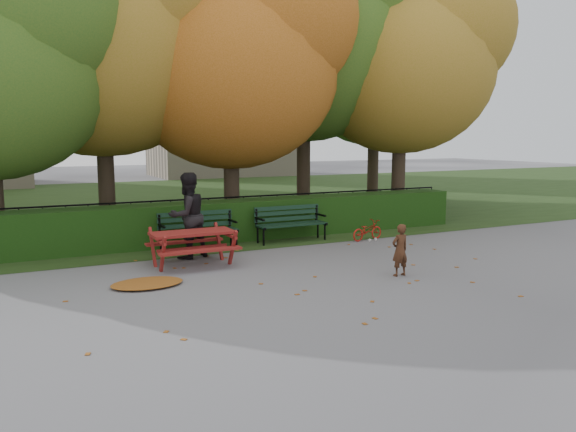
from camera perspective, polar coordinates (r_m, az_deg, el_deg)
name	(u,v)px	position (r m, az deg, el deg)	size (l,w,h in m)	color
ground	(327,279)	(10.46, 3.94, -6.37)	(90.00, 90.00, 0.00)	gray
grass_strip	(152,201)	(23.45, -13.63, 1.44)	(90.00, 90.00, 0.00)	#1C3211
building_right	(220,86)	(39.16, -6.92, 12.94)	(9.00, 6.00, 12.00)	tan
hedge	(237,220)	(14.35, -5.16, -0.41)	(13.00, 0.90, 1.00)	black
iron_fence	(226,215)	(15.08, -6.27, 0.12)	(14.00, 0.04, 1.02)	black
tree_b	(115,28)	(15.96, -17.15, 17.81)	(6.72, 6.40, 8.79)	#30231A
tree_c	(244,55)	(16.01, -4.45, 15.99)	(6.30, 6.00, 8.00)	#30231A
tree_d	(319,29)	(18.64, 3.13, 18.47)	(7.14, 6.80, 9.58)	#30231A
tree_e	(414,57)	(18.77, 12.72, 15.44)	(6.09, 5.80, 8.16)	#30231A
tree_g	(386,66)	(23.05, 9.89, 14.82)	(6.30, 6.00, 8.55)	#30231A
bench_left	(198,227)	(13.17, -9.17, -1.15)	(1.80, 0.57, 0.88)	black
bench_right	(290,221)	(14.06, 0.20, -0.47)	(1.80, 0.57, 0.88)	black
picnic_table	(192,239)	(11.54, -9.70, -2.32)	(1.65, 1.34, 0.80)	maroon
leaf_pile	(147,283)	(10.25, -14.12, -6.63)	(1.26, 0.88, 0.09)	brown
leaf_scatter	(319,275)	(10.71, 3.12, -5.99)	(9.00, 5.70, 0.01)	brown
child	(400,250)	(10.75, 11.30, -3.41)	(0.36, 0.24, 0.99)	#412414
adult	(188,216)	(12.22, -10.17, 0.04)	(0.90, 0.70, 1.85)	black
bicycle	(367,230)	(14.36, 8.05, -1.44)	(0.34, 0.97, 0.51)	#A9140F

